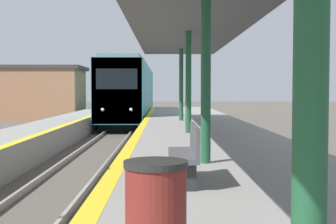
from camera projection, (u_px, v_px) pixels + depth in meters
name	position (u px, v px, depth m)	size (l,w,h in m)	color
train	(132.00, 92.00, 36.48)	(2.78, 23.02, 4.45)	black
station_canopy	(195.00, 14.00, 12.61)	(3.83, 26.82, 3.69)	#1E5133
trash_bin	(156.00, 205.00, 4.27)	(0.59, 0.59, 0.82)	maroon
bench	(187.00, 152.00, 7.40)	(0.44, 1.55, 0.92)	#4C4C51
station_building	(10.00, 93.00, 38.99)	(12.34, 5.50, 4.41)	#9E6B4C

